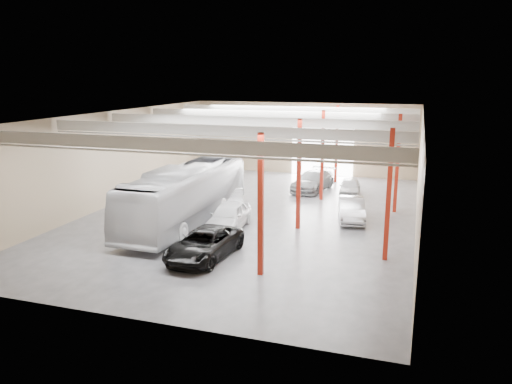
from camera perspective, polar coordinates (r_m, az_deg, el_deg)
The scene contains 8 objects.
depot_shell at distance 34.43m, azimuth -0.06°, elevation 5.52°, with size 22.12×32.12×7.06m.
coach_bus at distance 33.09m, azimuth -7.97°, elevation -0.31°, with size 3.22×13.77×3.83m, color silver.
black_sedan at distance 26.93m, azimuth -5.93°, elevation -5.94°, with size 2.58×5.60×1.56m, color black.
car_row_a at distance 31.71m, azimuth -3.16°, elevation -2.78°, with size 2.02×5.01×1.71m, color silver.
car_row_b at distance 37.02m, azimuth -2.64°, elevation -0.71°, with size 1.45×4.16×1.37m, color #ABABAF.
car_row_c at distance 42.68m, azimuth 6.51°, elevation 1.30°, with size 2.34×5.75×1.67m, color gray.
car_right_near at distance 34.21m, azimuth 10.87°, elevation -1.96°, with size 1.63×4.67×1.54m, color #A1A1A6.
car_right_far at distance 41.41m, azimuth 10.69°, elevation 0.59°, with size 1.64×4.08×1.39m, color silver.
Camera 1 is at (10.68, -31.97, 9.57)m, focal length 35.00 mm.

